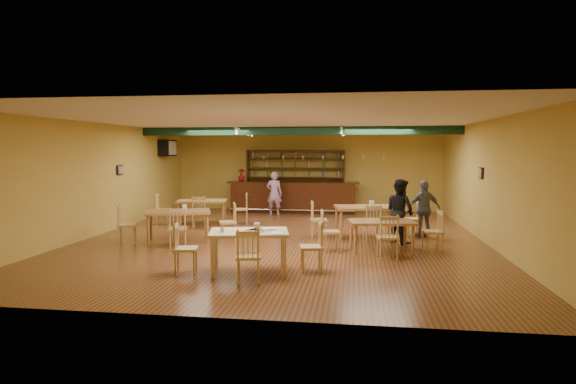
# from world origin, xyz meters

# --- Properties ---
(floor) EXTENTS (12.00, 12.00, 0.00)m
(floor) POSITION_xyz_m (0.00, 0.00, 0.00)
(floor) COLOR #592F19
(floor) RESTS_ON ground
(ceiling_beam) EXTENTS (10.00, 0.30, 0.25)m
(ceiling_beam) POSITION_xyz_m (0.00, 2.80, 2.87)
(ceiling_beam) COLOR black
(ceiling_beam) RESTS_ON ceiling
(track_rail_left) EXTENTS (0.05, 2.50, 0.05)m
(track_rail_left) POSITION_xyz_m (-1.80, 3.40, 2.94)
(track_rail_left) COLOR silver
(track_rail_left) RESTS_ON ceiling
(track_rail_right) EXTENTS (0.05, 2.50, 0.05)m
(track_rail_right) POSITION_xyz_m (1.40, 3.40, 2.94)
(track_rail_right) COLOR silver
(track_rail_right) RESTS_ON ceiling
(ac_unit) EXTENTS (0.34, 0.70, 0.48)m
(ac_unit) POSITION_xyz_m (-4.80, 4.20, 2.35)
(ac_unit) COLOR silver
(ac_unit) RESTS_ON wall_left
(picture_left) EXTENTS (0.04, 0.34, 0.28)m
(picture_left) POSITION_xyz_m (-4.97, 1.00, 1.70)
(picture_left) COLOR black
(picture_left) RESTS_ON wall_left
(picture_right) EXTENTS (0.04, 0.34, 0.28)m
(picture_right) POSITION_xyz_m (4.97, 0.50, 1.70)
(picture_right) COLOR black
(picture_right) RESTS_ON wall_right
(bar_counter) EXTENTS (4.78, 0.85, 1.13)m
(bar_counter) POSITION_xyz_m (-0.41, 5.15, 0.56)
(bar_counter) COLOR black
(bar_counter) RESTS_ON ground
(back_bar_hutch) EXTENTS (3.70, 0.40, 2.28)m
(back_bar_hutch) POSITION_xyz_m (-0.41, 5.78, 1.14)
(back_bar_hutch) COLOR black
(back_bar_hutch) RESTS_ON ground
(poinsettia) EXTENTS (0.32, 0.32, 0.45)m
(poinsettia) POSITION_xyz_m (-2.35, 5.15, 1.36)
(poinsettia) COLOR maroon
(poinsettia) RESTS_ON bar_counter
(dining_table_a) EXTENTS (1.64, 1.18, 0.74)m
(dining_table_a) POSITION_xyz_m (-2.82, 1.97, 0.37)
(dining_table_a) COLOR #A46A3A
(dining_table_a) RESTS_ON ground
(dining_table_b) EXTENTS (1.75, 1.24, 0.80)m
(dining_table_b) POSITION_xyz_m (2.12, 0.55, 0.40)
(dining_table_b) COLOR #A46A3A
(dining_table_b) RESTS_ON ground
(dining_table_c) EXTENTS (1.77, 1.39, 0.78)m
(dining_table_c) POSITION_xyz_m (-2.52, -0.82, 0.39)
(dining_table_c) COLOR #A46A3A
(dining_table_c) RESTS_ON ground
(dining_table_d) EXTENTS (1.52, 1.04, 0.70)m
(dining_table_d) POSITION_xyz_m (2.42, -1.34, 0.35)
(dining_table_d) COLOR #A46A3A
(dining_table_d) RESTS_ON ground
(near_table) EXTENTS (1.60, 1.20, 0.77)m
(near_table) POSITION_xyz_m (-0.12, -3.51, 0.39)
(near_table) COLOR beige
(near_table) RESTS_ON ground
(pizza_tray) EXTENTS (0.55, 0.55, 0.01)m
(pizza_tray) POSITION_xyz_m (-0.02, -3.51, 0.78)
(pizza_tray) COLOR silver
(pizza_tray) RESTS_ON near_table
(parmesan_shaker) EXTENTS (0.09, 0.09, 0.11)m
(parmesan_shaker) POSITION_xyz_m (-0.58, -3.66, 0.83)
(parmesan_shaker) COLOR #EAE5C6
(parmesan_shaker) RESTS_ON near_table
(napkin_stack) EXTENTS (0.21, 0.16, 0.03)m
(napkin_stack) POSITION_xyz_m (0.24, -3.30, 0.79)
(napkin_stack) COLOR white
(napkin_stack) RESTS_ON near_table
(pizza_server) EXTENTS (0.33, 0.23, 0.00)m
(pizza_server) POSITION_xyz_m (0.14, -3.46, 0.79)
(pizza_server) COLOR silver
(pizza_server) RESTS_ON pizza_tray
(side_plate) EXTENTS (0.26, 0.26, 0.01)m
(side_plate) POSITION_xyz_m (0.45, -3.72, 0.78)
(side_plate) COLOR white
(side_plate) RESTS_ON near_table
(patron_bar) EXTENTS (0.58, 0.40, 1.53)m
(patron_bar) POSITION_xyz_m (-0.98, 4.33, 0.76)
(patron_bar) COLOR #A153B4
(patron_bar) RESTS_ON ground
(patron_right_a) EXTENTS (0.95, 0.97, 1.58)m
(patron_right_a) POSITION_xyz_m (2.92, -0.25, 0.79)
(patron_right_a) COLOR black
(patron_right_a) RESTS_ON ground
(patron_right_b) EXTENTS (0.95, 0.61, 1.50)m
(patron_right_b) POSITION_xyz_m (3.62, 0.66, 0.75)
(patron_right_b) COLOR slate
(patron_right_b) RESTS_ON ground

